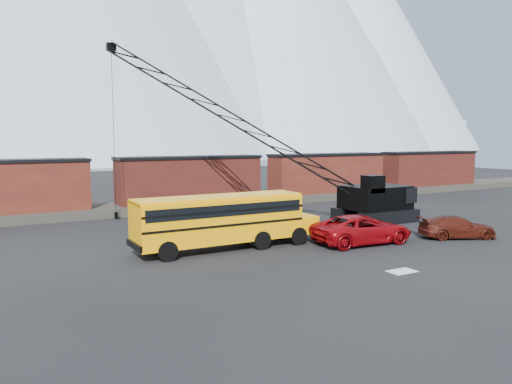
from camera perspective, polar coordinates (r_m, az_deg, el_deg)
ground at (r=28.35m, az=9.76°, el=-7.22°), size 160.00×160.00×0.00m
gravel_berm at (r=47.09m, az=-7.49°, el=-1.40°), size 120.00×5.00×0.70m
boxcar_mid at (r=46.84m, az=-7.53°, el=1.52°), size 13.70×3.10×4.17m
boxcar_east_near at (r=54.89m, az=8.14°, el=2.19°), size 13.70×3.10×4.17m
boxcar_east_far at (r=65.91m, az=19.21°, el=2.57°), size 13.70×3.10×4.17m
snow_patch at (r=25.83m, az=16.33°, el=-8.69°), size 1.40×0.90×0.02m
school_bus at (r=29.34m, az=-3.61°, el=-3.11°), size 11.65×2.65×3.19m
red_pickup at (r=31.75m, az=12.03°, el=-4.18°), size 6.64×3.49×1.78m
maroon_suv at (r=35.29m, az=22.01°, el=-3.75°), size 5.32×3.87×1.43m
crawler_crane at (r=38.97m, az=-2.54°, el=8.26°), size 20.87×13.40×14.06m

